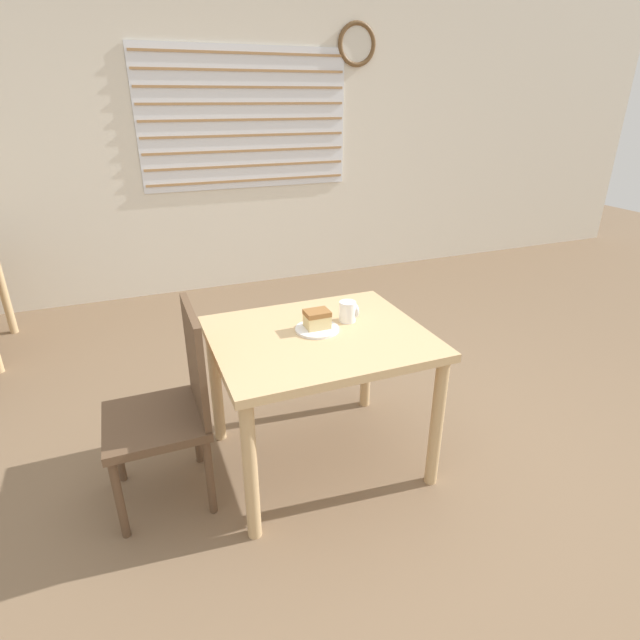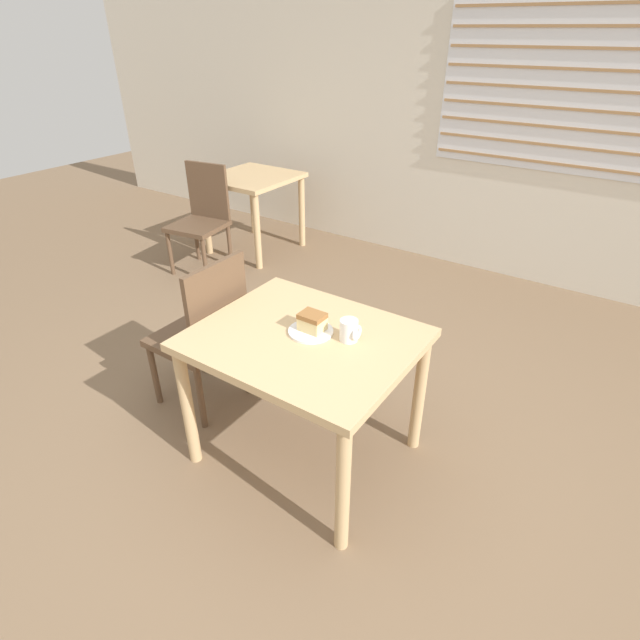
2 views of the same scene
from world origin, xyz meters
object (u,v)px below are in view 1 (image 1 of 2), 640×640
(cake_slice, at_px, (317,319))
(coffee_mug, at_px, (348,311))
(chair_near_window, at_px, (171,404))
(plate, at_px, (317,329))
(dining_table_near, at_px, (319,354))

(cake_slice, bearing_deg, coffee_mug, 11.22)
(coffee_mug, bearing_deg, cake_slice, -168.78)
(chair_near_window, distance_m, plate, 0.74)
(plate, height_order, cake_slice, cake_slice)
(dining_table_near, xyz_separation_m, coffee_mug, (0.19, 0.09, 0.15))
(plate, xyz_separation_m, coffee_mug, (0.18, 0.04, 0.04))
(dining_table_near, height_order, cake_slice, cake_slice)
(chair_near_window, bearing_deg, coffee_mug, 94.01)
(chair_near_window, bearing_deg, cake_slice, 92.16)
(dining_table_near, bearing_deg, plate, 81.08)
(chair_near_window, relative_size, cake_slice, 8.11)
(dining_table_near, relative_size, coffee_mug, 9.73)
(dining_table_near, xyz_separation_m, cake_slice, (0.01, 0.05, 0.16))
(plate, height_order, coffee_mug, coffee_mug)
(dining_table_near, relative_size, plate, 4.74)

